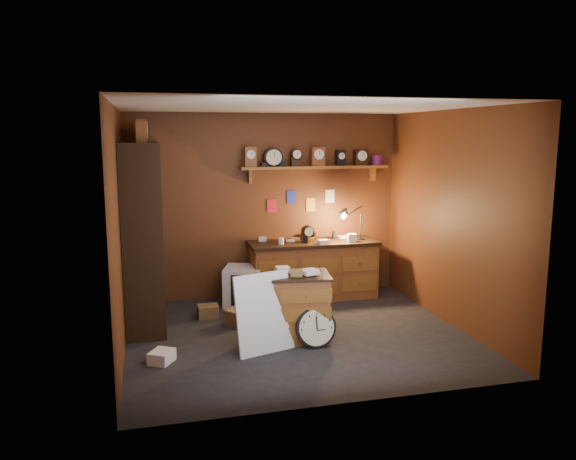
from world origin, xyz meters
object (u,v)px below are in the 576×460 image
Objects in this scene: shelving_unit at (140,226)px; low_cabinet at (300,304)px; workbench at (313,266)px; big_round_clock at (316,327)px.

low_cabinet is at bearing -31.68° from shelving_unit.
workbench is (2.43, 0.49, -0.78)m from shelving_unit.
shelving_unit is 2.60m from workbench.
shelving_unit reaches higher than low_cabinet.
low_cabinet is 1.87× the size of big_round_clock.
shelving_unit reaches higher than big_round_clock.
shelving_unit is at bearing -168.52° from workbench.
big_round_clock is (1.90, -1.40, -1.02)m from shelving_unit.
shelving_unit is 1.36× the size of workbench.
low_cabinet is at bearing -111.87° from workbench.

